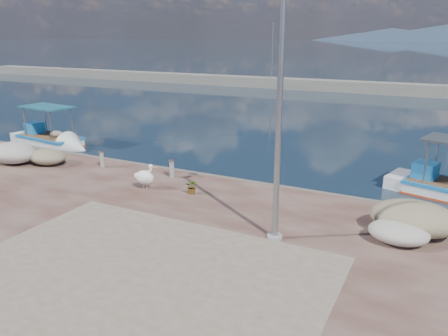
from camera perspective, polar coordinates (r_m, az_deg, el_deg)
ground at (r=13.70m, az=-7.32°, el=-9.36°), size 1400.00×1400.00×0.00m
quay_patch at (r=10.83m, az=-12.04°, el=-14.19°), size 9.00×7.00×0.01m
breakwater at (r=50.86m, az=19.11°, el=9.87°), size 120.00×2.20×7.50m
boat_left at (r=27.11m, az=-21.80°, el=3.27°), size 5.57×2.36×2.60m
pelican at (r=16.58m, az=-10.27°, el=-1.17°), size 1.04×0.59×0.99m
lamp_post at (r=11.65m, az=7.20°, el=5.72°), size 0.44×0.96×7.00m
bollard_near at (r=17.78m, az=-6.83°, el=0.05°), size 0.25×0.25×0.76m
bollard_far at (r=19.81m, az=-15.66°, el=1.25°), size 0.24×0.24×0.74m
potted_plant at (r=15.92m, az=-4.17°, el=-2.46°), size 0.54×0.49×0.53m
net_pile_b at (r=21.05m, az=-22.03°, el=1.37°), size 1.75×1.36×0.68m
net_pile_d at (r=13.14m, az=21.84°, el=-7.82°), size 1.64×1.23×0.62m
net_pile_c at (r=13.82m, az=23.57°, el=-6.01°), size 2.47×1.76×0.97m
net_pile_a at (r=21.87m, az=-25.82°, el=1.81°), size 2.31×1.68×0.94m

